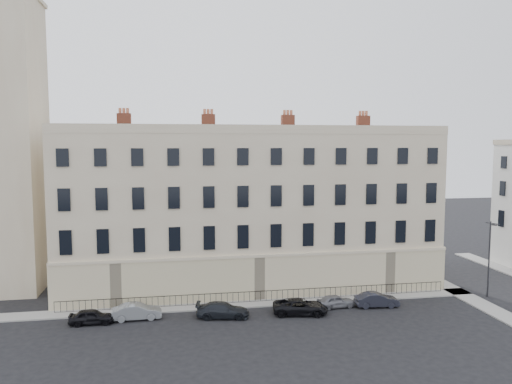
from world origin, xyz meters
TOP-DOWN VIEW (x-y plane):
  - ground at (0.00, 0.00)m, footprint 160.00×160.00m
  - terrace at (-5.97, 11.97)m, footprint 36.22×12.22m
  - pavement_terrace at (-10.00, 5.00)m, footprint 48.00×2.00m
  - pavement_east_return at (13.00, 8.00)m, footprint 2.00×24.00m
  - railings at (-6.00, 5.40)m, footprint 35.00×0.04m
  - car_a at (-20.07, 2.45)m, footprint 3.49×1.43m
  - car_b at (-16.64, 2.90)m, footprint 3.98×1.49m
  - car_c at (-9.76, 2.08)m, footprint 4.56×2.46m
  - car_d at (-3.31, 1.79)m, footprint 4.89×2.87m
  - car_e at (0.14, 2.88)m, footprint 3.40×1.62m
  - car_f at (3.70, 2.43)m, footprint 3.88×1.62m
  - streetlamp at (14.96, 3.24)m, footprint 0.68×1.45m

SIDE VIEW (x-z plane):
  - ground at x=0.00m, z-range 0.00..0.00m
  - pavement_terrace at x=-10.00m, z-range 0.00..0.12m
  - pavement_east_return at x=13.00m, z-range 0.00..0.12m
  - railings at x=-6.00m, z-range 0.07..1.03m
  - car_e at x=0.14m, z-range 0.00..1.12m
  - car_a at x=-20.07m, z-range 0.00..1.19m
  - car_f at x=3.70m, z-range 0.00..1.25m
  - car_c at x=-9.76m, z-range 0.00..1.26m
  - car_d at x=-3.31m, z-range 0.00..1.28m
  - car_b at x=-16.64m, z-range 0.00..1.30m
  - streetlamp at x=14.96m, z-range 0.38..7.45m
  - terrace at x=-5.97m, z-range -1.00..16.00m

